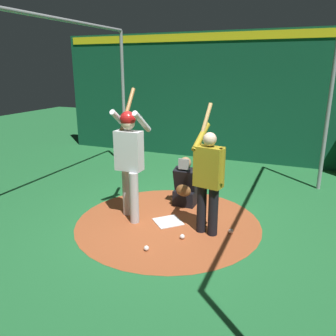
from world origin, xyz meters
TOP-DOWN VIEW (x-y plane):
  - ground_plane at (0.00, 0.00)m, footprint 25.99×25.99m
  - dirt_circle at (0.00, 0.00)m, footprint 3.06×3.06m
  - home_plate at (0.00, 0.00)m, footprint 0.59×0.59m
  - batter at (0.07, -0.65)m, footprint 0.68×0.49m
  - catcher at (-0.83, 0.01)m, footprint 0.58×0.40m
  - visitor at (0.11, 0.70)m, footprint 0.60×0.51m
  - back_wall at (-4.39, 0.00)m, footprint 0.22×9.99m
  - cage_frame at (0.00, 0.00)m, footprint 5.56×4.76m
  - baseball_0 at (0.45, 0.42)m, footprint 0.07×0.07m
  - baseball_1 at (0.97, 0.07)m, footprint 0.07×0.07m
  - baseball_2 at (-0.01, 1.06)m, footprint 0.07×0.07m

SIDE VIEW (x-z plane):
  - ground_plane at x=0.00m, z-range 0.00..0.00m
  - dirt_circle at x=0.00m, z-range 0.00..0.01m
  - home_plate at x=0.00m, z-range 0.01..0.02m
  - baseball_0 at x=0.45m, z-range 0.01..0.08m
  - baseball_1 at x=0.97m, z-range 0.01..0.08m
  - baseball_2 at x=-0.01m, z-range 0.01..0.08m
  - catcher at x=-0.83m, z-range -0.10..0.83m
  - visitor at x=0.11m, z-range -0.06..1.91m
  - batter at x=0.07m, z-range 0.04..2.20m
  - back_wall at x=-4.39m, z-range 0.01..3.40m
  - cage_frame at x=0.00m, z-range 0.63..3.98m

